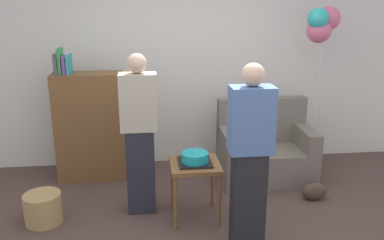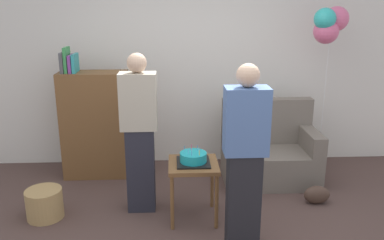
% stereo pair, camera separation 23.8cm
% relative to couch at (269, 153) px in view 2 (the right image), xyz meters
% --- Properties ---
extents(wall_back, '(6.00, 0.10, 2.70)m').
position_rel_couch_xyz_m(wall_back, '(-0.87, 0.71, 1.01)').
color(wall_back, silver).
rests_on(wall_back, ground_plane).
extents(couch, '(1.10, 0.70, 0.96)m').
position_rel_couch_xyz_m(couch, '(0.00, 0.00, 0.00)').
color(couch, '#6B6056').
rests_on(couch, ground_plane).
extents(bookshelf, '(0.80, 0.36, 1.59)m').
position_rel_couch_xyz_m(bookshelf, '(-2.10, 0.24, 0.33)').
color(bookshelf, brown).
rests_on(bookshelf, ground_plane).
extents(side_table, '(0.48, 0.48, 0.59)m').
position_rel_couch_xyz_m(side_table, '(-0.96, -0.87, 0.16)').
color(side_table, brown).
rests_on(side_table, ground_plane).
extents(birthday_cake, '(0.32, 0.32, 0.16)m').
position_rel_couch_xyz_m(birthday_cake, '(-0.96, -0.87, 0.30)').
color(birthday_cake, black).
rests_on(birthday_cake, side_table).
extents(person_blowing_candles, '(0.36, 0.22, 1.63)m').
position_rel_couch_xyz_m(person_blowing_candles, '(-1.49, -0.66, 0.49)').
color(person_blowing_candles, '#23232D').
rests_on(person_blowing_candles, ground_plane).
extents(person_holding_cake, '(0.36, 0.22, 1.63)m').
position_rel_couch_xyz_m(person_holding_cake, '(-0.56, -1.38, 0.49)').
color(person_holding_cake, black).
rests_on(person_holding_cake, ground_plane).
extents(wicker_basket, '(0.36, 0.36, 0.30)m').
position_rel_couch_xyz_m(wicker_basket, '(-2.45, -0.80, -0.19)').
color(wicker_basket, '#A88451').
rests_on(wicker_basket, ground_plane).
extents(handbag, '(0.28, 0.14, 0.20)m').
position_rel_couch_xyz_m(handbag, '(0.38, -0.65, -0.24)').
color(handbag, '#473328').
rests_on(handbag, ground_plane).
extents(balloon_bunch, '(0.43, 0.36, 2.05)m').
position_rel_couch_xyz_m(balloon_bunch, '(0.65, 0.14, 1.51)').
color(balloon_bunch, silver).
rests_on(balloon_bunch, ground_plane).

